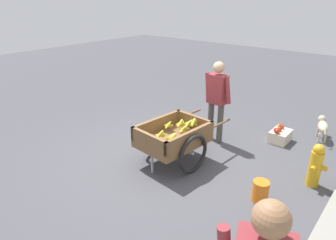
# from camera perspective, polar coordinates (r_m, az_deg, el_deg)

# --- Properties ---
(ground_plane) EXTENTS (24.00, 24.00, 0.00)m
(ground_plane) POSITION_cam_1_polar(r_m,az_deg,el_deg) (5.20, -0.61, -7.55)
(ground_plane) COLOR #47474C
(fruit_cart) EXTENTS (1.71, 0.99, 0.74)m
(fruit_cart) POSITION_cam_1_polar(r_m,az_deg,el_deg) (4.95, 1.11, -3.43)
(fruit_cart) COLOR brown
(fruit_cart) RESTS_ON ground
(vendor_person) EXTENTS (0.23, 0.58, 1.53)m
(vendor_person) POSITION_cam_1_polar(r_m,az_deg,el_deg) (5.60, 9.21, 4.59)
(vendor_person) COLOR #4C4742
(vendor_person) RESTS_ON ground
(dog) EXTENTS (0.64, 0.33, 0.40)m
(dog) POSITION_cam_1_polar(r_m,az_deg,el_deg) (6.53, 27.11, -1.02)
(dog) COLOR beige
(dog) RESTS_ON ground
(fire_hydrant) EXTENTS (0.25, 0.25, 0.67)m
(fire_hydrant) POSITION_cam_1_polar(r_m,az_deg,el_deg) (4.90, 26.02, -7.70)
(fire_hydrant) COLOR gold
(fire_hydrant) RESTS_ON ground
(plastic_bucket) EXTENTS (0.22, 0.22, 0.30)m
(plastic_bucket) POSITION_cam_1_polar(r_m,az_deg,el_deg) (4.40, 16.98, -12.67)
(plastic_bucket) COLOR orange
(plastic_bucket) RESTS_ON ground
(apple_crate) EXTENTS (0.44, 0.32, 0.32)m
(apple_crate) POSITION_cam_1_polar(r_m,az_deg,el_deg) (6.15, 20.33, -2.71)
(apple_crate) COLOR beige
(apple_crate) RESTS_ON ground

